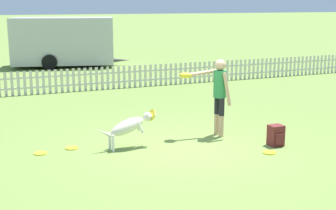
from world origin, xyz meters
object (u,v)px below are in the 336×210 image
equipment_trailer (64,41)px  frisbee_near_dog (269,153)px  frisbee_near_handler (72,148)px  backpack_on_grass (276,136)px  leaping_dog (129,126)px  frisbee_midfield (41,153)px  handler_person (218,88)px

equipment_trailer → frisbee_near_dog: bearing=-70.1°
frisbee_near_handler → frisbee_near_dog: same height
frisbee_near_handler → backpack_on_grass: 4.23m
leaping_dog → equipment_trailer: bearing=172.2°
frisbee_midfield → equipment_trailer: size_ratio=0.05×
backpack_on_grass → equipment_trailer: equipment_trailer is taller
frisbee_midfield → equipment_trailer: (2.96, 12.98, 1.19)m
frisbee_near_handler → frisbee_near_dog: bearing=-27.4°
handler_person → backpack_on_grass: size_ratio=3.93×
handler_person → leaping_dog: 2.18m
handler_person → equipment_trailer: (-0.88, 13.19, 0.12)m
frisbee_near_handler → backpack_on_grass: backpack_on_grass is taller
leaping_dog → backpack_on_grass: leaping_dog is taller
leaping_dog → handler_person: bearing=90.3°
leaping_dog → frisbee_near_dog: leaping_dog is taller
backpack_on_grass → equipment_trailer: bearing=96.6°
frisbee_midfield → equipment_trailer: bearing=77.2°
leaping_dog → equipment_trailer: size_ratio=0.24×
equipment_trailer → frisbee_near_handler: bearing=-85.1°
handler_person → backpack_on_grass: 1.63m
leaping_dog → frisbee_near_handler: (-1.11, 0.41, -0.45)m
leaping_dog → frisbee_midfield: size_ratio=5.13×
handler_person → frisbee_near_handler: bearing=81.9°
frisbee_near_dog → equipment_trailer: size_ratio=0.05×
backpack_on_grass → frisbee_near_dog: bearing=-138.0°
leaping_dog → frisbee_near_dog: bearing=57.1°
frisbee_midfield → handler_person: bearing=-3.2°
frisbee_near_dog → backpack_on_grass: backpack_on_grass is taller
handler_person → backpack_on_grass: handler_person is taller
handler_person → frisbee_midfield: handler_person is taller
backpack_on_grass → equipment_trailer: size_ratio=0.08×
frisbee_near_handler → backpack_on_grass: (3.97, -1.45, 0.20)m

